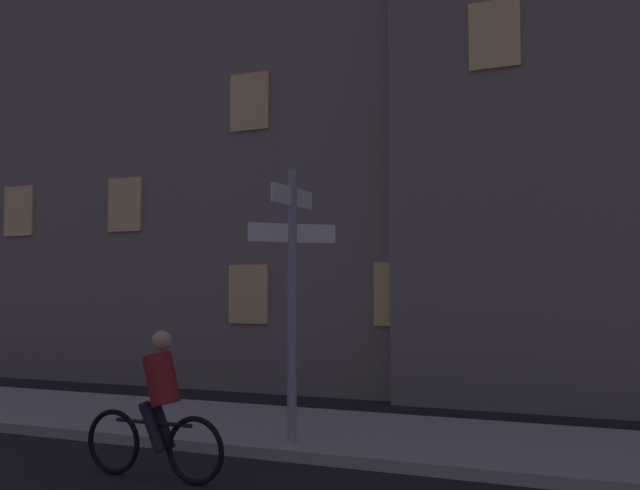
# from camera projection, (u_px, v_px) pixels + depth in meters

# --- Properties ---
(sidewalk_kerb) EXTENTS (40.00, 3.20, 0.14)m
(sidewalk_kerb) POSITION_uv_depth(u_px,v_px,m) (412.00, 440.00, 10.17)
(sidewalk_kerb) COLOR #9E9991
(sidewalk_kerb) RESTS_ON ground_plane
(signpost) EXTENTS (0.85, 1.11, 3.47)m
(signpost) POSITION_uv_depth(u_px,v_px,m) (292.00, 282.00, 9.82)
(signpost) COLOR gray
(signpost) RESTS_ON sidewalk_kerb
(cyclist) EXTENTS (1.82, 0.33, 1.61)m
(cyclist) POSITION_uv_depth(u_px,v_px,m) (157.00, 410.00, 8.32)
(cyclist) COLOR black
(cyclist) RESTS_ON ground_plane
(building_left_block) EXTENTS (12.77, 7.95, 14.97)m
(building_left_block) POSITION_uv_depth(u_px,v_px,m) (273.00, 86.00, 20.29)
(building_left_block) COLOR slate
(building_left_block) RESTS_ON ground_plane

